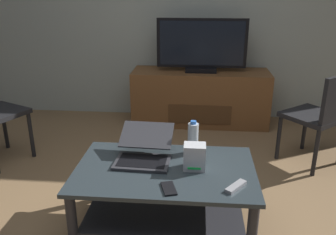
% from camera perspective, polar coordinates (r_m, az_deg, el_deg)
% --- Properties ---
extents(ground_plane, '(7.68, 7.68, 0.00)m').
position_cam_1_polar(ground_plane, '(2.47, -1.51, -17.43)').
color(ground_plane, olive).
extents(coffee_table, '(1.12, 0.70, 0.45)m').
position_cam_1_polar(coffee_table, '(2.31, -0.45, -11.11)').
color(coffee_table, '#2D383D').
rests_on(coffee_table, ground).
extents(media_cabinet, '(1.53, 0.49, 0.61)m').
position_cam_1_polar(media_cabinet, '(4.11, 5.13, 3.23)').
color(media_cabinet, brown).
rests_on(media_cabinet, ground).
extents(television, '(0.98, 0.20, 0.58)m').
position_cam_1_polar(television, '(3.96, 5.39, 11.20)').
color(television, black).
rests_on(television, media_cabinet).
extents(dining_chair, '(0.62, 0.62, 0.85)m').
position_cam_1_polar(dining_chair, '(3.32, 23.38, 0.59)').
color(dining_chair, black).
rests_on(dining_chair, ground).
extents(laptop, '(0.36, 0.41, 0.18)m').
position_cam_1_polar(laptop, '(2.34, -3.83, -5.31)').
color(laptop, '#333338').
rests_on(laptop, coffee_table).
extents(router_box, '(0.13, 0.11, 0.16)m').
position_cam_1_polar(router_box, '(2.21, 4.27, -6.27)').
color(router_box, silver).
rests_on(router_box, coffee_table).
extents(water_bottle_near, '(0.07, 0.07, 0.23)m').
position_cam_1_polar(water_bottle_near, '(2.39, 4.01, -3.30)').
color(water_bottle_near, silver).
rests_on(water_bottle_near, coffee_table).
extents(cell_phone, '(0.11, 0.15, 0.01)m').
position_cam_1_polar(cell_phone, '(2.03, 0.13, -11.27)').
color(cell_phone, black).
rests_on(cell_phone, coffee_table).
extents(tv_remote, '(0.13, 0.15, 0.02)m').
position_cam_1_polar(tv_remote, '(2.07, 10.78, -10.77)').
color(tv_remote, '#99999E').
rests_on(tv_remote, coffee_table).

